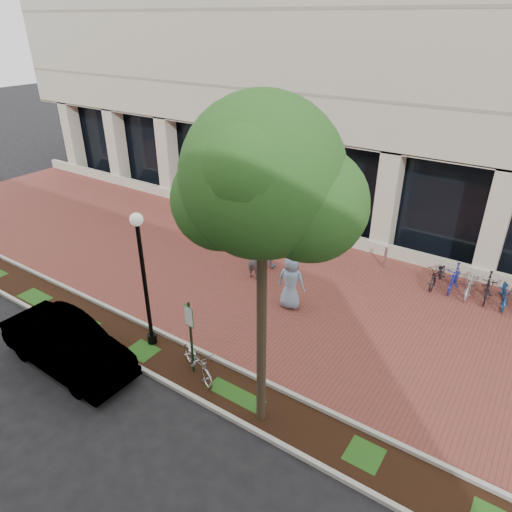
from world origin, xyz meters
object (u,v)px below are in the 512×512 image
Objects in this scene: parking_sign at (190,329)px; pedestrian_mid at (265,245)px; street_tree at (265,187)px; bike_rack_cluster at (488,288)px; pedestrian_left at (254,259)px; lamppost at (144,274)px; locked_bicycle at (198,361)px; sedan_near_curb at (67,345)px; pedestrian_right at (291,282)px; bollard at (385,257)px.

parking_sign is 6.46m from pedestrian_mid.
street_tree reaches higher than bike_rack_cluster.
lamppost is at bearing 86.22° from pedestrian_left.
pedestrian_left is 8.20m from bike_rack_cluster.
sedan_near_curb is (-3.22, -1.71, 0.24)m from locked_bicycle.
pedestrian_right is at bearing 58.54° from lamppost.
bike_rack_cluster is at bearing -10.08° from locked_bicycle.
parking_sign is at bearing -127.56° from bike_rack_cluster.
street_tree reaches higher than pedestrian_left.
locked_bicycle is at bearing -7.65° from lamppost.
locked_bicycle is 6.49m from pedestrian_mid.
lamppost is 4.30× the size of bollard.
pedestrian_right is 0.45× the size of sedan_near_curb.
parking_sign reaches higher than locked_bicycle.
lamppost is 4.92m from pedestrian_right.
street_tree is at bearing 2.11° from parking_sign.
street_tree is at bearing 105.34° from pedestrian_right.
parking_sign is 10.44m from bike_rack_cluster.
bike_rack_cluster is at bearing 46.23° from lamppost.
street_tree is at bearing -74.48° from sedan_near_curb.
lamppost is 6.12m from pedestrian_mid.
lamppost is 5.18m from pedestrian_left.
bike_rack_cluster is at bearing -40.45° from sedan_near_curb.
parking_sign is at bearing 82.31° from pedestrian_mid.
parking_sign is 0.54× the size of lamppost.
sedan_near_curb is (-1.53, -6.91, -0.09)m from pedestrian_left.
lamppost is at bearing 172.63° from street_tree.
street_tree is 4.36× the size of locked_bicycle.
pedestrian_right is (2.10, -0.90, 0.17)m from pedestrian_left.
pedestrian_right is at bearing 117.01° from pedestrian_mid.
pedestrian_left reaches higher than locked_bicycle.
pedestrian_right reaches higher than locked_bicycle.
parking_sign is at bearing 106.58° from pedestrian_left.
locked_bicycle is (2.04, -0.27, -1.92)m from lamppost.
pedestrian_mid is 8.04m from sedan_near_curb.
street_tree is 4.82× the size of pedestrian_left.
pedestrian_mid is 0.42× the size of sedan_near_curb.
pedestrian_mid is at bearing -148.23° from bollard.
locked_bicycle is at bearing 172.88° from street_tree.
lamppost reaches higher than bollard.
pedestrian_right is 6.85m from bike_rack_cluster.
sedan_near_curb is at bearing -165.60° from street_tree.
bollard is 0.23× the size of sedan_near_curb.
parking_sign is 3.57m from sedan_near_curb.
bollard is at bearing 10.64° from locked_bicycle.
street_tree is 3.96× the size of pedestrian_right.
street_tree is at bearing -7.37° from lamppost.
lamppost is at bearing -29.55° from sedan_near_curb.
locked_bicycle is 0.91× the size of pedestrian_right.
sedan_near_curb reaches higher than bollard.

